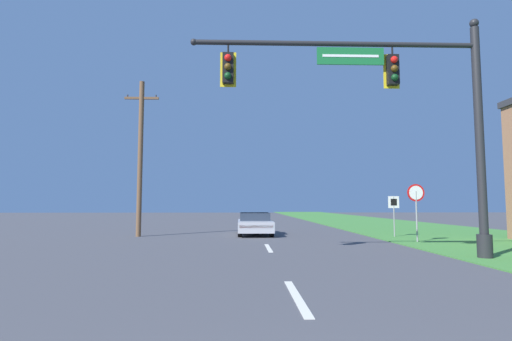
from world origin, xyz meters
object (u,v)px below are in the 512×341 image
at_px(stop_sign, 416,200).
at_px(utility_pole_near, 140,155).
at_px(route_sign_post, 394,207).
at_px(signal_mast, 408,110).
at_px(car_ahead, 255,224).

distance_m(stop_sign, utility_pole_near, 13.72).
distance_m(stop_sign, route_sign_post, 2.82).
distance_m(signal_mast, stop_sign, 6.36).
relative_size(signal_mast, car_ahead, 2.00).
relative_size(signal_mast, utility_pole_near, 1.13).
height_order(route_sign_post, utility_pole_near, utility_pole_near).
distance_m(signal_mast, utility_pole_near, 13.81).
bearing_deg(signal_mast, utility_pole_near, 139.73).
xyz_separation_m(signal_mast, car_ahead, (-4.48, 10.02, -3.97)).
bearing_deg(route_sign_post, stop_sign, -91.39).
relative_size(signal_mast, route_sign_post, 4.55).
height_order(stop_sign, utility_pole_near, utility_pole_near).
distance_m(car_ahead, route_sign_post, 7.35).
bearing_deg(route_sign_post, signal_mast, -107.49).
xyz_separation_m(stop_sign, utility_pole_near, (-12.99, 3.72, 2.38)).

